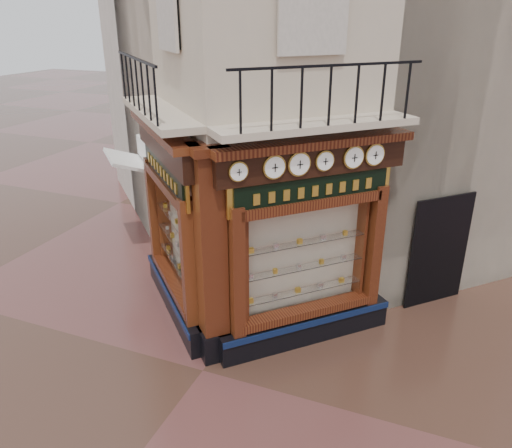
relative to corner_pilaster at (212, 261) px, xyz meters
The scene contains 17 objects.
ground 2.01m from the corner_pilaster, 90.00° to the right, with size 80.00×80.00×0.00m, color #452B20.
main_building 6.96m from the corner_pilaster, 90.00° to the left, with size 8.00×8.00×12.00m, color #BEAD94.
neighbour_left 9.21m from the corner_pilaster, 106.93° to the left, with size 8.00×8.00×11.00m, color beige.
neighbour_right 9.21m from the corner_pilaster, 73.07° to the left, with size 8.00×8.00×11.00m, color beige.
shopfront_left 1.77m from the corner_pilaster, 142.77° to the left, with size 2.86×2.86×3.98m.
shopfront_right 1.77m from the corner_pilaster, 37.23° to the left, with size 2.86×2.86×3.98m.
corner_pilaster is the anchor object (origin of this frame).
balcony 2.47m from the corner_pilaster, 90.00° to the left, with size 5.94×2.97×1.03m.
clock_a 1.76m from the corner_pilaster, ahead, with size 0.26×0.26×0.32m.
clock_b 1.98m from the corner_pilaster, 21.01° to the left, with size 0.32×0.32×0.40m.
clock_c 2.22m from the corner_pilaster, 28.06° to the left, with size 0.33×0.33×0.41m.
clock_d 2.55m from the corner_pilaster, 32.17° to the left, with size 0.28×0.28×0.35m.
clock_e 2.99m from the corner_pilaster, 35.06° to the left, with size 0.32×0.32×0.40m.
clock_f 3.34m from the corner_pilaster, 36.52° to the left, with size 0.31×0.31×0.39m.
awning 5.48m from the corner_pilaster, 140.60° to the left, with size 1.62×0.97×0.08m, color white, non-canonical shape.
signboard_left 2.12m from the corner_pilaster, 145.25° to the left, with size 2.26×2.26×0.61m.
signboard_right 2.12m from the corner_pilaster, 34.75° to the left, with size 2.24×2.24×0.60m.
Camera 1 is at (3.54, -6.27, 5.86)m, focal length 35.00 mm.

